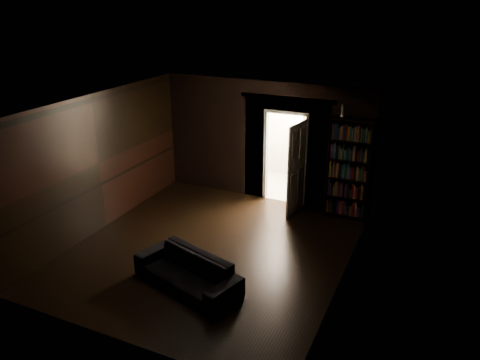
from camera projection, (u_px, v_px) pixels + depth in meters
name	position (u px, v px, depth m)	size (l,w,h in m)	color
ground	(211.00, 250.00, 8.95)	(5.50, 5.50, 0.00)	black
room_walls	(234.00, 151.00, 9.24)	(5.02, 5.61, 2.84)	black
kitchen_alcove	(300.00, 139.00, 11.59)	(2.20, 1.80, 2.60)	beige
sofa	(187.00, 267.00, 7.73)	(1.92, 0.83, 0.74)	black
bookshelf	(349.00, 169.00, 9.93)	(0.90, 0.32, 2.20)	black
refrigerator	(307.00, 153.00, 11.80)	(0.74, 0.68, 1.65)	white
door	(297.00, 169.00, 10.17)	(0.85, 0.05, 2.05)	white
figurine	(342.00, 110.00, 9.63)	(0.09, 0.09, 0.27)	silver
bottles	(312.00, 117.00, 11.39)	(0.67, 0.08, 0.27)	black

